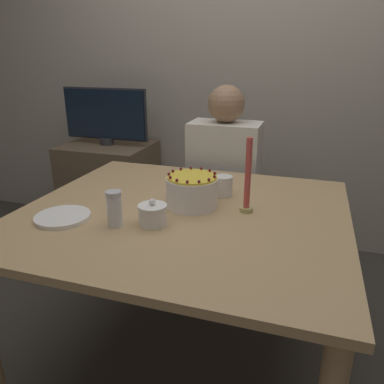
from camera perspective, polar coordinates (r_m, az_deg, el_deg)
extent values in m
plane|color=#3D3833|center=(1.91, -1.19, -24.29)|extent=(12.00, 12.00, 0.00)
cube|color=#ADA393|center=(2.72, 8.80, 19.15)|extent=(8.00, 0.05, 2.60)
cube|color=tan|center=(1.49, -1.39, -3.33)|extent=(1.26, 1.13, 0.03)
cylinder|color=tan|center=(2.28, -10.76, -5.47)|extent=(0.07, 0.07, 0.73)
cylinder|color=tan|center=(2.04, 19.17, -9.54)|extent=(0.07, 0.07, 0.73)
cylinder|color=white|center=(1.50, 0.00, 0.00)|extent=(0.21, 0.21, 0.12)
cylinder|color=yellow|center=(1.48, 0.00, 2.32)|extent=(0.20, 0.20, 0.01)
sphere|color=maroon|center=(1.45, 3.44, 2.35)|extent=(0.01, 0.01, 0.01)
sphere|color=maroon|center=(1.50, 3.47, 2.86)|extent=(0.01, 0.01, 0.01)
sphere|color=maroon|center=(1.53, 2.72, 3.31)|extent=(0.01, 0.01, 0.01)
sphere|color=maroon|center=(1.56, 1.42, 3.61)|extent=(0.01, 0.01, 0.01)
sphere|color=maroon|center=(1.57, -0.17, 3.70)|extent=(0.01, 0.01, 0.01)
sphere|color=maroon|center=(1.55, -1.72, 3.56)|extent=(0.01, 0.01, 0.01)
sphere|color=maroon|center=(1.53, -2.93, 3.23)|extent=(0.01, 0.01, 0.01)
sphere|color=maroon|center=(1.49, -3.53, 2.76)|extent=(0.01, 0.01, 0.01)
sphere|color=maroon|center=(1.45, -3.33, 2.24)|extent=(0.01, 0.01, 0.01)
sphere|color=maroon|center=(1.41, -2.33, 1.81)|extent=(0.01, 0.01, 0.01)
sphere|color=maroon|center=(1.39, -0.72, 1.57)|extent=(0.01, 0.01, 0.01)
sphere|color=maroon|center=(1.40, 1.08, 1.60)|extent=(0.01, 0.01, 0.01)
sphere|color=maroon|center=(1.42, 2.60, 1.89)|extent=(0.01, 0.01, 0.01)
cylinder|color=white|center=(1.36, -5.99, -3.71)|extent=(0.10, 0.10, 0.06)
cylinder|color=white|center=(1.34, -6.05, -2.23)|extent=(0.11, 0.11, 0.01)
sphere|color=white|center=(1.33, -6.07, -1.51)|extent=(0.02, 0.02, 0.02)
cylinder|color=white|center=(1.36, -11.71, -2.86)|extent=(0.05, 0.05, 0.11)
cylinder|color=silver|center=(1.33, -11.90, -0.27)|extent=(0.06, 0.06, 0.02)
cylinder|color=white|center=(1.48, -19.09, -3.76)|extent=(0.20, 0.20, 0.01)
cylinder|color=white|center=(1.48, -19.12, -3.48)|extent=(0.20, 0.20, 0.01)
cylinder|color=tan|center=(1.48, 8.24, -2.63)|extent=(0.05, 0.05, 0.02)
cylinder|color=#CC4C47|center=(1.43, 8.53, 2.81)|extent=(0.02, 0.02, 0.28)
cylinder|color=white|center=(1.63, 4.83, 0.95)|extent=(0.08, 0.08, 0.09)
cube|color=#473D33|center=(2.38, 4.58, -7.80)|extent=(0.34, 0.34, 0.45)
cube|color=silver|center=(2.19, 4.94, 3.62)|extent=(0.40, 0.24, 0.53)
sphere|color=#9E7556|center=(2.12, 5.24, 13.24)|extent=(0.20, 0.20, 0.20)
cube|color=brown|center=(2.95, -12.27, 0.28)|extent=(0.63, 0.52, 0.72)
cylinder|color=#2D2D33|center=(2.84, -12.85, 7.58)|extent=(0.10, 0.10, 0.05)
cube|color=#2D2D33|center=(2.81, -13.08, 11.51)|extent=(0.65, 0.02, 0.37)
cube|color=black|center=(2.81, -13.16, 11.49)|extent=(0.62, 0.03, 0.34)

